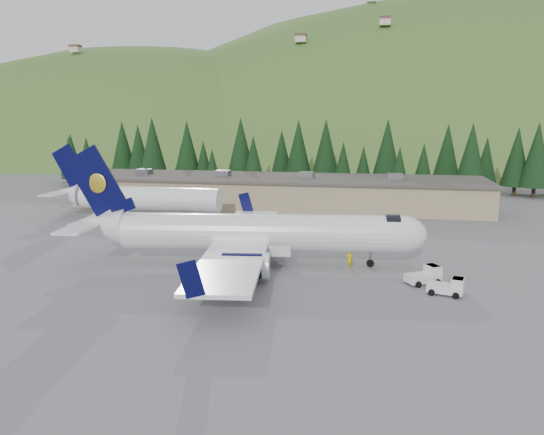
{
  "coord_description": "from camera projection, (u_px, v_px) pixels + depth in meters",
  "views": [
    {
      "loc": [
        11.18,
        -52.98,
        15.32
      ],
      "look_at": [
        0.0,
        6.0,
        4.0
      ],
      "focal_mm": 35.0,
      "sensor_mm": 36.0,
      "label": 1
    }
  ],
  "objects": [
    {
      "name": "hills",
      "position": [
        454.0,
        319.0,
        261.84
      ],
      "size": [
        614.0,
        330.0,
        300.0
      ],
      "color": "#305A20",
      "rests_on": "ground"
    },
    {
      "name": "ramp_worker",
      "position": [
        350.0,
        259.0,
        54.7
      ],
      "size": [
        0.83,
        0.73,
        1.9
      ],
      "primitive_type": "imported",
      "rotation": [
        0.0,
        0.0,
        3.62
      ],
      "color": "#DDC209",
      "rests_on": "ground"
    },
    {
      "name": "ground",
      "position": [
        261.0,
        265.0,
        56.04
      ],
      "size": [
        600.0,
        600.0,
        0.0
      ],
      "primitive_type": "plane",
      "color": "slate"
    },
    {
      "name": "second_airliner",
      "position": [
        132.0,
        197.0,
        81.23
      ],
      "size": [
        27.5,
        11.0,
        10.05
      ],
      "color": "white",
      "rests_on": "ground"
    },
    {
      "name": "tree_line",
      "position": [
        302.0,
        153.0,
        114.4
      ],
      "size": [
        112.2,
        17.64,
        14.26
      ],
      "color": "black",
      "rests_on": "ground"
    },
    {
      "name": "airliner",
      "position": [
        251.0,
        234.0,
        55.49
      ],
      "size": [
        37.98,
        35.73,
        12.6
      ],
      "rotation": [
        0.0,
        0.0,
        0.12
      ],
      "color": "white",
      "rests_on": "ground"
    },
    {
      "name": "baggage_tug_a",
      "position": [
        426.0,
        276.0,
        49.66
      ],
      "size": [
        3.56,
        3.06,
        1.7
      ],
      "rotation": [
        0.0,
        0.0,
        0.54
      ],
      "color": "white",
      "rests_on": "ground"
    },
    {
      "name": "baggage_tug_b",
      "position": [
        449.0,
        287.0,
        46.4
      ],
      "size": [
        3.35,
        2.47,
        1.63
      ],
      "rotation": [
        0.0,
        0.0,
        -0.27
      ],
      "color": "white",
      "rests_on": "ground"
    },
    {
      "name": "terminal_building",
      "position": [
        278.0,
        191.0,
        93.16
      ],
      "size": [
        71.0,
        17.0,
        6.1
      ],
      "color": "#9A8C63",
      "rests_on": "ground"
    }
  ]
}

